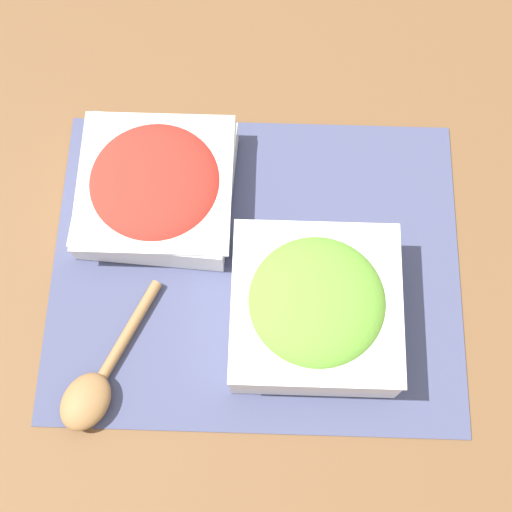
% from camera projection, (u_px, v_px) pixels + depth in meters
% --- Properties ---
extents(ground_plane, '(3.00, 3.00, 0.00)m').
position_uv_depth(ground_plane, '(256.00, 266.00, 0.82)').
color(ground_plane, brown).
extents(placemat, '(0.46, 0.38, 0.00)m').
position_uv_depth(placemat, '(256.00, 266.00, 0.81)').
color(placemat, '#474C70').
rests_on(placemat, ground_plane).
extents(lettuce_bowl, '(0.18, 0.18, 0.08)m').
position_uv_depth(lettuce_bowl, '(315.00, 307.00, 0.75)').
color(lettuce_bowl, white).
rests_on(lettuce_bowl, placemat).
extents(tomato_bowl, '(0.18, 0.18, 0.06)m').
position_uv_depth(tomato_bowl, '(156.00, 187.00, 0.82)').
color(tomato_bowl, white).
rests_on(tomato_bowl, placemat).
extents(wooden_spoon, '(0.11, 0.18, 0.03)m').
position_uv_depth(wooden_spoon, '(94.00, 389.00, 0.75)').
color(wooden_spoon, '#9E7042').
rests_on(wooden_spoon, placemat).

